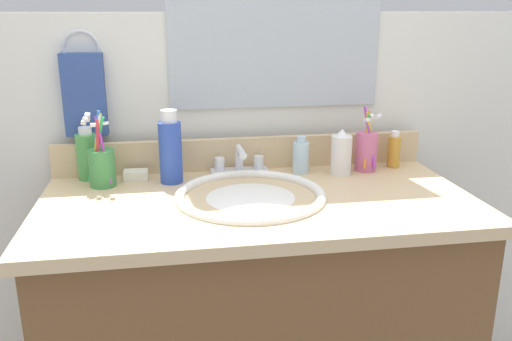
{
  "coord_description": "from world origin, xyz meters",
  "views": [
    {
      "loc": [
        -0.21,
        -1.21,
        1.31
      ],
      "look_at": [
        -0.01,
        0.0,
        0.94
      ],
      "focal_mm": 37.52,
      "sensor_mm": 36.0,
      "label": 1
    }
  ],
  "objects_px": {
    "hand_towel": "(84,95)",
    "bottle_shampoo_blue": "(170,150)",
    "bottle_lotion_white": "(341,154)",
    "cup_pink": "(367,150)",
    "faucet": "(240,164)",
    "soap_bar": "(136,175)",
    "bottle_toner_green": "(87,155)",
    "cup_green": "(101,165)",
    "bottle_gel_clear": "(301,157)",
    "bottle_oil_amber": "(394,150)"
  },
  "relations": [
    {
      "from": "hand_towel",
      "to": "bottle_shampoo_blue",
      "type": "height_order",
      "value": "hand_towel"
    },
    {
      "from": "faucet",
      "to": "bottle_oil_amber",
      "type": "distance_m",
      "value": 0.45
    },
    {
      "from": "bottle_lotion_white",
      "to": "cup_pink",
      "type": "xyz_separation_m",
      "value": [
        0.08,
        0.03,
        0.0
      ]
    },
    {
      "from": "hand_towel",
      "to": "soap_bar",
      "type": "height_order",
      "value": "hand_towel"
    },
    {
      "from": "bottle_gel_clear",
      "to": "soap_bar",
      "type": "distance_m",
      "value": 0.45
    },
    {
      "from": "cup_pink",
      "to": "bottle_gel_clear",
      "type": "bearing_deg",
      "value": 177.88
    },
    {
      "from": "hand_towel",
      "to": "cup_pink",
      "type": "relative_size",
      "value": 1.22
    },
    {
      "from": "faucet",
      "to": "soap_bar",
      "type": "bearing_deg",
      "value": 179.65
    },
    {
      "from": "bottle_lotion_white",
      "to": "cup_green",
      "type": "xyz_separation_m",
      "value": [
        -0.64,
        0.0,
        -0.0
      ]
    },
    {
      "from": "bottle_lotion_white",
      "to": "cup_pink",
      "type": "relative_size",
      "value": 0.71
    },
    {
      "from": "bottle_gel_clear",
      "to": "cup_green",
      "type": "relative_size",
      "value": 0.52
    },
    {
      "from": "bottle_toner_green",
      "to": "cup_green",
      "type": "relative_size",
      "value": 0.72
    },
    {
      "from": "faucet",
      "to": "bottle_gel_clear",
      "type": "distance_m",
      "value": 0.17
    },
    {
      "from": "bottle_gel_clear",
      "to": "faucet",
      "type": "bearing_deg",
      "value": 175.59
    },
    {
      "from": "faucet",
      "to": "bottle_gel_clear",
      "type": "relative_size",
      "value": 1.54
    },
    {
      "from": "bottle_toner_green",
      "to": "faucet",
      "type": "bearing_deg",
      "value": -3.73
    },
    {
      "from": "bottle_shampoo_blue",
      "to": "bottle_oil_amber",
      "type": "relative_size",
      "value": 1.82
    },
    {
      "from": "bottle_shampoo_blue",
      "to": "cup_pink",
      "type": "bearing_deg",
      "value": 2.22
    },
    {
      "from": "cup_pink",
      "to": "soap_bar",
      "type": "height_order",
      "value": "cup_pink"
    },
    {
      "from": "bottle_toner_green",
      "to": "bottle_gel_clear",
      "type": "height_order",
      "value": "bottle_toner_green"
    },
    {
      "from": "faucet",
      "to": "cup_pink",
      "type": "relative_size",
      "value": 0.88
    },
    {
      "from": "bottle_shampoo_blue",
      "to": "bottle_gel_clear",
      "type": "xyz_separation_m",
      "value": [
        0.36,
        0.03,
        -0.04
      ]
    },
    {
      "from": "bottle_toner_green",
      "to": "cup_pink",
      "type": "xyz_separation_m",
      "value": [
        0.77,
        -0.05,
        -0.01
      ]
    },
    {
      "from": "bottle_toner_green",
      "to": "bottle_lotion_white",
      "type": "relative_size",
      "value": 1.11
    },
    {
      "from": "bottle_gel_clear",
      "to": "cup_pink",
      "type": "height_order",
      "value": "cup_pink"
    },
    {
      "from": "cup_pink",
      "to": "faucet",
      "type": "bearing_deg",
      "value": 176.79
    },
    {
      "from": "bottle_oil_amber",
      "to": "bottle_gel_clear",
      "type": "bearing_deg",
      "value": -177.83
    },
    {
      "from": "bottle_shampoo_blue",
      "to": "cup_pink",
      "type": "xyz_separation_m",
      "value": [
        0.55,
        0.02,
        -0.03
      ]
    },
    {
      "from": "cup_green",
      "to": "bottle_oil_amber",
      "type": "bearing_deg",
      "value": 2.93
    },
    {
      "from": "hand_towel",
      "to": "bottle_lotion_white",
      "type": "bearing_deg",
      "value": -10.08
    },
    {
      "from": "faucet",
      "to": "bottle_toner_green",
      "type": "distance_m",
      "value": 0.41
    },
    {
      "from": "bottle_toner_green",
      "to": "bottle_lotion_white",
      "type": "xyz_separation_m",
      "value": [
        0.68,
        -0.07,
        -0.01
      ]
    },
    {
      "from": "cup_green",
      "to": "bottle_shampoo_blue",
      "type": "bearing_deg",
      "value": 0.92
    },
    {
      "from": "faucet",
      "to": "bottle_shampoo_blue",
      "type": "distance_m",
      "value": 0.2
    },
    {
      "from": "bottle_lotion_white",
      "to": "bottle_oil_amber",
      "type": "height_order",
      "value": "bottle_lotion_white"
    },
    {
      "from": "faucet",
      "to": "bottle_toner_green",
      "type": "relative_size",
      "value": 1.12
    },
    {
      "from": "bottle_lotion_white",
      "to": "cup_green",
      "type": "bearing_deg",
      "value": 179.85
    },
    {
      "from": "bottle_oil_amber",
      "to": "cup_pink",
      "type": "bearing_deg",
      "value": -168.97
    },
    {
      "from": "bottle_toner_green",
      "to": "cup_pink",
      "type": "distance_m",
      "value": 0.77
    },
    {
      "from": "bottle_gel_clear",
      "to": "soap_bar",
      "type": "relative_size",
      "value": 1.62
    },
    {
      "from": "bottle_lotion_white",
      "to": "bottle_oil_amber",
      "type": "distance_m",
      "value": 0.18
    },
    {
      "from": "soap_bar",
      "to": "bottle_shampoo_blue",
      "type": "bearing_deg",
      "value": -24.35
    },
    {
      "from": "hand_towel",
      "to": "cup_green",
      "type": "distance_m",
      "value": 0.21
    },
    {
      "from": "bottle_lotion_white",
      "to": "soap_bar",
      "type": "distance_m",
      "value": 0.56
    },
    {
      "from": "bottle_toner_green",
      "to": "bottle_gel_clear",
      "type": "relative_size",
      "value": 1.37
    },
    {
      "from": "bottle_gel_clear",
      "to": "cup_green",
      "type": "distance_m",
      "value": 0.54
    },
    {
      "from": "bottle_toner_green",
      "to": "soap_bar",
      "type": "distance_m",
      "value": 0.14
    },
    {
      "from": "faucet",
      "to": "bottle_lotion_white",
      "type": "bearing_deg",
      "value": -9.42
    },
    {
      "from": "bottle_lotion_white",
      "to": "cup_pink",
      "type": "bearing_deg",
      "value": 17.25
    },
    {
      "from": "cup_pink",
      "to": "soap_bar",
      "type": "xyz_separation_m",
      "value": [
        -0.64,
        0.02,
        -0.05
      ]
    }
  ]
}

